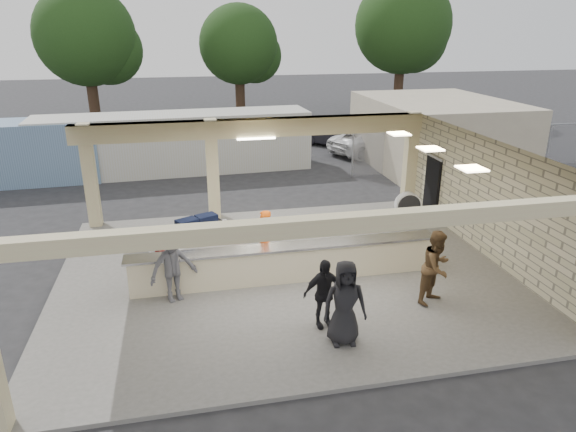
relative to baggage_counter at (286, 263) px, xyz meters
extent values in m
plane|color=#252527|center=(0.00, 0.50, -0.59)|extent=(120.00, 120.00, 0.00)
cube|color=#62605B|center=(0.00, 0.50, -0.54)|extent=(12.00, 10.00, 0.10)
cube|color=#CEB78A|center=(0.00, 0.50, 2.91)|extent=(12.00, 10.00, 0.02)
cube|color=beige|center=(6.00, 0.50, 1.16)|extent=(0.02, 10.00, 3.50)
cube|color=black|center=(5.94, 3.70, 0.56)|extent=(0.10, 0.95, 2.10)
cube|color=#CEB78A|center=(0.00, 5.25, 2.61)|extent=(12.00, 0.50, 0.60)
cube|color=#CEB78A|center=(0.00, -4.35, 2.76)|extent=(12.00, 0.30, 0.30)
cube|color=#CEB78A|center=(-5.50, 5.25, 1.21)|extent=(0.40, 0.40, 3.50)
cube|color=#CEB78A|center=(-1.50, 5.25, 1.21)|extent=(0.40, 0.40, 3.50)
cube|color=#CEB78A|center=(5.80, 5.30, 1.21)|extent=(0.40, 0.40, 3.50)
cube|color=white|center=(0.00, 5.00, 2.29)|extent=(1.30, 0.12, 0.06)
cube|color=#FFEABF|center=(3.80, 2.00, 2.88)|extent=(0.55, 0.55, 0.04)
cube|color=#FFEABF|center=(3.80, 0.00, 2.88)|extent=(0.55, 0.55, 0.04)
cube|color=#FFEABF|center=(3.80, -2.00, 2.88)|extent=(0.55, 0.55, 0.04)
cube|color=beige|center=(0.00, 0.00, -0.04)|extent=(8.00, 0.50, 0.90)
cube|color=#B7B7BC|center=(0.00, 0.00, 0.46)|extent=(8.20, 0.58, 0.06)
cube|color=white|center=(-2.30, 1.36, 0.10)|extent=(2.74, 2.08, 0.12)
cylinder|color=black|center=(-3.08, 0.58, -0.29)|extent=(0.22, 0.41, 0.39)
cylinder|color=black|center=(-3.38, 1.61, -0.29)|extent=(0.22, 0.41, 0.39)
cylinder|color=black|center=(-1.21, 1.12, -0.29)|extent=(0.22, 0.41, 0.39)
cylinder|color=black|center=(-1.51, 2.15, -0.29)|extent=(0.22, 0.41, 0.39)
cube|color=white|center=(-2.50, 2.06, 0.29)|extent=(2.35, 0.72, 0.29)
cube|color=white|center=(-2.10, 0.66, 0.29)|extent=(2.35, 0.72, 0.29)
cube|color=black|center=(-2.97, 0.87, 0.28)|extent=(0.65, 0.51, 0.25)
cube|color=black|center=(-2.31, 1.06, 0.28)|extent=(0.65, 0.51, 0.25)
cube|color=black|center=(-1.66, 1.25, 0.28)|extent=(0.65, 0.51, 0.25)
cube|color=black|center=(-3.13, 1.43, 0.28)|extent=(0.65, 0.51, 0.25)
cube|color=black|center=(-2.47, 1.62, 0.28)|extent=(0.65, 0.51, 0.25)
cube|color=black|center=(-1.82, 1.81, 0.28)|extent=(0.65, 0.51, 0.25)
cube|color=black|center=(-2.81, 1.01, 0.55)|extent=(0.65, 0.51, 0.25)
cube|color=black|center=(-2.21, 1.39, 0.55)|extent=(0.65, 0.51, 0.25)
cube|color=black|center=(-1.79, 1.71, 0.55)|extent=(0.65, 0.51, 0.25)
cube|color=black|center=(-2.75, 1.54, 0.55)|extent=(0.65, 0.51, 0.25)
cube|color=black|center=(-2.49, 1.31, 0.81)|extent=(0.65, 0.51, 0.25)
cube|color=black|center=(-1.95, 1.57, 0.81)|extent=(0.65, 0.51, 0.25)
cube|color=#590F0C|center=(-3.03, 0.75, 0.28)|extent=(0.65, 0.51, 0.25)
cylinder|color=white|center=(5.02, 3.55, 0.06)|extent=(0.92, 0.40, 0.89)
cylinder|color=black|center=(5.02, 3.55, 0.06)|extent=(0.82, 0.43, 0.79)
cube|color=white|center=(4.73, 3.55, -0.34)|extent=(0.06, 0.49, 0.30)
cube|color=white|center=(5.32, 3.55, -0.34)|extent=(0.06, 0.49, 0.30)
imported|color=#FF5A0D|center=(-0.46, 0.80, 0.36)|extent=(0.48, 0.68, 1.70)
imported|color=brown|center=(3.29, -1.86, 0.44)|extent=(0.97, 0.82, 1.84)
imported|color=black|center=(0.36, -2.34, 0.32)|extent=(0.98, 0.46, 1.61)
imported|color=#4E4E53|center=(-2.89, -0.50, 0.45)|extent=(1.27, 0.87, 1.87)
imported|color=black|center=(0.61, -3.04, 0.45)|extent=(0.95, 0.46, 1.88)
imported|color=white|center=(7.47, 13.59, 0.09)|extent=(5.22, 3.94, 1.35)
imported|color=white|center=(12.12, 14.85, 0.05)|extent=(4.09, 1.59, 1.28)
imported|color=black|center=(6.02, 15.79, 0.07)|extent=(3.83, 3.70, 1.31)
cube|color=beige|center=(-2.76, 12.09, 0.76)|extent=(12.53, 3.08, 2.69)
cylinder|color=gray|center=(5.00, 9.50, 0.41)|extent=(0.06, 0.06, 2.00)
cylinder|color=gray|center=(7.00, 9.50, 0.41)|extent=(0.06, 0.06, 2.00)
cylinder|color=gray|center=(9.00, 9.50, 0.41)|extent=(0.06, 0.06, 2.00)
cylinder|color=gray|center=(11.00, 9.50, 0.41)|extent=(0.06, 0.06, 2.00)
cylinder|color=gray|center=(13.00, 9.50, 0.41)|extent=(0.06, 0.06, 2.00)
cylinder|color=gray|center=(15.00, 9.50, 0.41)|extent=(0.06, 0.06, 2.00)
cube|color=gray|center=(11.00, 9.50, 0.41)|extent=(12.00, 0.02, 2.00)
cylinder|color=gray|center=(11.00, 9.50, 1.41)|extent=(12.00, 0.05, 0.05)
cylinder|color=#382619|center=(-8.00, 24.50, 1.66)|extent=(0.70, 0.70, 4.50)
sphere|color=black|center=(-8.00, 24.50, 5.26)|extent=(6.30, 6.30, 6.30)
sphere|color=black|center=(-6.80, 25.10, 4.36)|extent=(4.50, 4.50, 4.50)
cylinder|color=#382619|center=(2.00, 26.50, 1.41)|extent=(0.70, 0.70, 4.00)
sphere|color=black|center=(2.00, 26.50, 4.61)|extent=(5.60, 5.60, 5.60)
sphere|color=black|center=(3.20, 27.10, 3.81)|extent=(4.00, 4.00, 4.00)
cylinder|color=#382619|center=(14.00, 25.50, 1.91)|extent=(0.70, 0.70, 5.00)
sphere|color=black|center=(14.00, 25.50, 5.91)|extent=(7.00, 7.00, 7.00)
sphere|color=black|center=(15.20, 26.10, 4.91)|extent=(5.00, 5.00, 5.00)
cube|color=#B7AC92|center=(9.50, 10.50, 1.01)|extent=(6.00, 8.00, 3.20)
camera|label=1|loc=(-2.47, -11.96, 5.86)|focal=32.00mm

